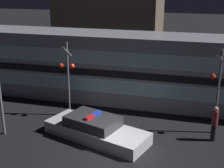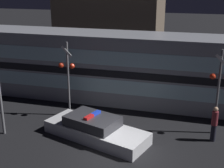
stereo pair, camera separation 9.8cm
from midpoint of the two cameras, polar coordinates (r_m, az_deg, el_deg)
The scene contains 7 objects.
ground_plane at distance 13.25m, azimuth 2.04°, elevation -12.72°, with size 120.00×120.00×0.00m, color black.
train at distance 18.28m, azimuth 2.40°, elevation 2.99°, with size 19.53×2.91×3.97m.
police_car at distance 14.33m, azimuth -2.90°, elevation -8.27°, with size 5.14×3.14×1.15m.
pedestrian at distance 14.59m, azimuth 18.38°, elevation -6.90°, with size 0.28×0.28×1.64m.
crossing_signal_near at distance 14.72m, azimuth 19.13°, elevation -0.09°, with size 0.87×0.32×4.01m.
crossing_signal_far at distance 16.04m, azimuth -7.98°, elevation 2.13°, with size 0.87×0.32×3.95m.
building_left at distance 27.58m, azimuth -0.05°, elevation 11.30°, with size 8.57×5.69×6.85m.
Camera 2 is at (2.69, -11.01, 6.85)m, focal length 50.00 mm.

